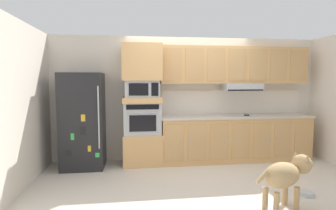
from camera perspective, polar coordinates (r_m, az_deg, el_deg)
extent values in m
plane|color=beige|center=(4.94, 6.56, -14.07)|extent=(9.60, 9.60, 0.00)
cube|color=beige|center=(5.76, 4.02, 1.41)|extent=(6.20, 0.12, 2.50)
cube|color=beige|center=(4.83, -27.46, 0.13)|extent=(0.12, 7.10, 2.50)
cube|color=black|center=(5.34, -17.25, -3.10)|extent=(0.76, 0.70, 1.76)
cylinder|color=silver|center=(4.91, -14.22, -2.54)|extent=(0.02, 0.02, 1.10)
cube|color=green|center=(5.05, -19.25, -6.23)|extent=(0.06, 0.01, 0.12)
cube|color=black|center=(5.13, -20.02, -9.39)|extent=(0.11, 0.01, 0.11)
cube|color=gold|center=(5.05, -16.02, -8.71)|extent=(0.05, 0.01, 0.11)
cube|color=gold|center=(4.97, -17.23, -2.58)|extent=(0.07, 0.01, 0.12)
cube|color=green|center=(5.06, -14.47, -10.04)|extent=(0.07, 0.01, 0.08)
cube|color=black|center=(5.00, -17.27, -5.12)|extent=(0.10, 0.01, 0.15)
cube|color=tan|center=(5.44, -5.33, -8.96)|extent=(0.74, 0.62, 0.60)
cube|color=#A8AAAF|center=(5.33, -5.38, -2.69)|extent=(0.70, 0.58, 0.60)
cube|color=black|center=(5.04, -5.25, -3.82)|extent=(0.49, 0.01, 0.30)
cube|color=black|center=(5.01, -5.28, -0.42)|extent=(0.59, 0.01, 0.09)
cylinder|color=#A8AAAF|center=(4.99, -5.26, -1.65)|extent=(0.56, 0.02, 0.02)
cube|color=tan|center=(5.29, -5.42, 1.07)|extent=(0.74, 0.62, 0.10)
cube|color=#A8AAAF|center=(5.28, -5.43, 3.34)|extent=(0.64, 0.53, 0.32)
cube|color=black|center=(5.01, -6.13, 3.24)|extent=(0.35, 0.01, 0.22)
cube|color=black|center=(5.02, -2.75, 3.27)|extent=(0.13, 0.01, 0.24)
cube|color=tan|center=(5.29, -5.48, 8.76)|extent=(0.74, 0.62, 0.68)
cube|color=tan|center=(5.79, 13.77, -6.80)|extent=(3.03, 0.60, 0.88)
cube|color=tan|center=(5.16, 1.36, -7.91)|extent=(0.36, 0.01, 0.70)
cylinder|color=#BCBCC1|center=(5.17, 2.82, -7.90)|extent=(0.01, 0.01, 0.12)
cube|color=tan|center=(5.25, 6.08, -7.73)|extent=(0.36, 0.01, 0.70)
cylinder|color=#BCBCC1|center=(5.20, 4.72, -7.83)|extent=(0.01, 0.01, 0.12)
cube|color=tan|center=(5.36, 10.62, -7.51)|extent=(0.36, 0.01, 0.70)
cylinder|color=#BCBCC1|center=(5.39, 11.99, -7.47)|extent=(0.01, 0.01, 0.12)
cube|color=tan|center=(5.51, 14.93, -7.25)|extent=(0.36, 0.01, 0.70)
cylinder|color=#BCBCC1|center=(5.45, 13.72, -7.37)|extent=(0.01, 0.01, 0.12)
cube|color=tan|center=(5.69, 18.99, -6.98)|extent=(0.36, 0.01, 0.70)
cylinder|color=#BCBCC1|center=(5.73, 20.23, -6.92)|extent=(0.01, 0.01, 0.12)
cube|color=tan|center=(5.89, 22.79, -6.68)|extent=(0.36, 0.01, 0.70)
cylinder|color=#BCBCC1|center=(5.81, 21.75, -6.80)|extent=(0.01, 0.01, 0.12)
cube|color=tan|center=(6.12, 26.31, -6.39)|extent=(0.36, 0.01, 0.70)
cylinder|color=#BCBCC1|center=(6.18, 27.40, -6.32)|extent=(0.01, 0.01, 0.12)
cube|color=#BCB2A3|center=(5.71, 13.87, -2.28)|extent=(3.07, 0.64, 0.04)
cube|color=silver|center=(5.95, 12.92, 0.64)|extent=(3.07, 0.02, 0.50)
cube|color=tan|center=(5.80, 13.62, 8.03)|extent=(3.03, 0.34, 0.74)
cube|color=#A8AAAF|center=(5.77, 14.92, 3.64)|extent=(0.76, 0.48, 0.14)
cube|color=black|center=(5.57, 15.77, 3.01)|extent=(0.72, 0.04, 0.02)
cube|color=tan|center=(5.30, 0.96, 8.46)|extent=(0.36, 0.01, 0.63)
cube|color=tan|center=(5.38, 5.57, 8.39)|extent=(0.36, 0.01, 0.63)
cube|color=tan|center=(5.49, 10.02, 8.26)|extent=(0.36, 0.01, 0.63)
cube|color=tan|center=(5.63, 14.26, 8.10)|extent=(0.36, 0.01, 0.63)
cube|color=tan|center=(5.81, 18.27, 7.91)|extent=(0.36, 0.01, 0.63)
cube|color=tan|center=(6.01, 22.02, 7.69)|extent=(0.36, 0.01, 0.63)
cube|color=tan|center=(6.23, 25.52, 7.46)|extent=(0.36, 0.01, 0.63)
cylinder|color=black|center=(5.69, 16.03, -2.03)|extent=(0.10, 0.07, 0.03)
cylinder|color=silver|center=(5.79, 16.09, -1.90)|extent=(0.11, 0.06, 0.01)
ellipsoid|color=tan|center=(3.79, 22.58, -13.28)|extent=(0.59, 0.47, 0.31)
sphere|color=tan|center=(4.04, 26.05, -10.96)|extent=(0.25, 0.25, 0.25)
ellipsoid|color=olive|center=(4.15, 27.10, -10.94)|extent=(0.17, 0.14, 0.09)
cone|color=tan|center=(4.05, 24.98, -9.27)|extent=(0.07, 0.07, 0.08)
cone|color=tan|center=(3.95, 27.00, -9.71)|extent=(0.07, 0.07, 0.08)
cylinder|color=tan|center=(3.54, 18.99, -13.94)|extent=(0.18, 0.10, 0.14)
cylinder|color=tan|center=(4.08, 23.16, -16.53)|extent=(0.07, 0.07, 0.29)
cylinder|color=tan|center=(3.98, 25.18, -17.16)|extent=(0.07, 0.07, 0.29)
cylinder|color=tan|center=(3.82, 19.55, -17.89)|extent=(0.07, 0.07, 0.29)
cylinder|color=tan|center=(3.72, 21.60, -18.64)|extent=(0.07, 0.07, 0.29)
cylinder|color=#B2B7BC|center=(4.51, 26.85, -16.14)|extent=(0.20, 0.20, 0.06)
cylinder|color=brown|center=(4.50, 26.86, -16.03)|extent=(0.15, 0.15, 0.03)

